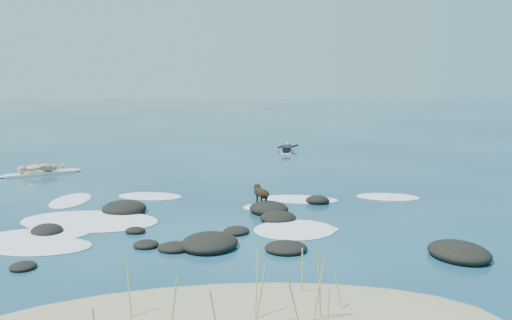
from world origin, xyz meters
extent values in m
plane|color=#0A2642|center=(0.00, 0.00, 0.00)|extent=(160.00, 160.00, 0.00)
cylinder|color=#95AD54|center=(1.37, -7.01, 0.56)|extent=(0.03, 0.03, 0.89)
cylinder|color=#95AD54|center=(-1.49, -7.78, 0.68)|extent=(0.10, 0.21, 1.12)
cylinder|color=#95AD54|center=(-0.23, -8.72, 0.57)|extent=(0.17, 0.12, 0.89)
cylinder|color=#95AD54|center=(0.96, -8.41, 0.59)|extent=(0.25, 0.12, 0.92)
cylinder|color=#95AD54|center=(-0.82, -8.68, 0.65)|extent=(0.18, 0.10, 1.06)
cylinder|color=#95AD54|center=(1.78, -7.86, 0.52)|extent=(0.17, 0.16, 0.77)
cylinder|color=#95AD54|center=(0.43, -8.08, 0.74)|extent=(0.10, 0.29, 1.21)
cylinder|color=#95AD54|center=(1.43, -8.59, 0.49)|extent=(0.07, 0.11, 0.74)
cylinder|color=#95AD54|center=(1.34, -8.32, 0.72)|extent=(0.22, 0.04, 1.20)
cylinder|color=#95AD54|center=(1.38, -8.24, 0.74)|extent=(0.12, 0.17, 1.24)
cylinder|color=#95AD54|center=(0.43, -8.48, 0.68)|extent=(0.24, 0.20, 1.10)
ellipsoid|color=black|center=(-1.54, -3.27, 0.05)|extent=(0.79, 0.80, 0.19)
ellipsoid|color=black|center=(1.79, -0.33, 0.11)|extent=(1.47, 1.56, 0.43)
ellipsoid|color=black|center=(-1.88, -2.04, 0.05)|extent=(0.59, 0.51, 0.20)
ellipsoid|color=black|center=(-0.96, -3.61, 0.05)|extent=(0.83, 0.88, 0.19)
ellipsoid|color=black|center=(-0.07, -3.51, 0.10)|extent=(1.81, 1.89, 0.41)
ellipsoid|color=black|center=(-0.87, -3.61, 0.06)|extent=(0.86, 0.84, 0.23)
ellipsoid|color=black|center=(0.66, -2.37, 0.05)|extent=(0.91, 0.96, 0.20)
ellipsoid|color=black|center=(3.48, 0.69, 0.08)|extent=(0.85, 0.76, 0.32)
ellipsoid|color=black|center=(-2.38, 0.25, 0.11)|extent=(1.51, 1.49, 0.44)
ellipsoid|color=black|center=(-3.95, -4.48, 0.04)|extent=(0.67, 0.70, 0.17)
ellipsoid|color=black|center=(1.90, -1.30, 0.09)|extent=(1.15, 1.08, 0.34)
ellipsoid|color=black|center=(1.64, -3.98, 0.07)|extent=(1.00, 0.98, 0.26)
ellipsoid|color=black|center=(5.31, -4.92, 0.11)|extent=(1.59, 1.79, 0.43)
ellipsoid|color=black|center=(-4.07, -1.86, 0.08)|extent=(1.00, 1.07, 0.33)
ellipsoid|color=white|center=(-3.21, -0.72, 0.01)|extent=(4.31, 3.27, 0.12)
ellipsoid|color=white|center=(-4.02, -2.95, 0.01)|extent=(2.71, 1.88, 0.12)
ellipsoid|color=white|center=(2.57, -2.31, 0.01)|extent=(1.57, 0.94, 0.12)
ellipsoid|color=white|center=(2.17, -2.28, 0.01)|extent=(2.53, 2.39, 0.12)
ellipsoid|color=white|center=(-4.21, 1.99, 0.01)|extent=(1.43, 2.43, 0.12)
ellipsoid|color=white|center=(-1.75, 2.33, 0.01)|extent=(2.41, 1.78, 0.12)
ellipsoid|color=white|center=(5.96, 1.24, 0.01)|extent=(2.30, 1.71, 0.12)
ellipsoid|color=white|center=(-3.32, -0.83, 0.01)|extent=(1.92, 1.77, 0.12)
ellipsoid|color=white|center=(-4.69, -2.26, 0.01)|extent=(4.12, 3.00, 0.12)
ellipsoid|color=white|center=(3.03, 1.26, 0.01)|extent=(2.76, 1.97, 0.12)
ellipsoid|color=white|center=(1.65, 0.31, 0.01)|extent=(1.10, 0.90, 0.12)
cube|color=#FFEECB|center=(-6.34, 7.17, 0.05)|extent=(2.69, 1.69, 0.09)
ellipsoid|color=#FFEECB|center=(-5.12, 7.77, 0.05)|extent=(0.62, 0.52, 0.10)
ellipsoid|color=#FFEECB|center=(-7.56, 6.58, 0.05)|extent=(0.62, 0.52, 0.10)
imported|color=tan|center=(-6.34, 7.17, 0.98)|extent=(0.66, 0.76, 1.76)
cube|color=white|center=(4.68, 12.53, 0.05)|extent=(1.02, 2.30, 0.08)
ellipsoid|color=white|center=(4.94, 13.62, 0.05)|extent=(0.38, 0.54, 0.08)
cube|color=black|center=(4.68, 12.53, 0.20)|extent=(0.72, 1.43, 0.22)
sphere|color=tan|center=(4.87, 13.30, 0.33)|extent=(0.28, 0.28, 0.23)
cylinder|color=black|center=(4.62, 13.51, 0.19)|extent=(0.57, 0.18, 0.25)
cylinder|color=black|center=(5.18, 13.38, 0.19)|extent=(0.51, 0.41, 0.25)
cube|color=black|center=(4.50, 11.78, 0.16)|extent=(0.47, 0.63, 0.14)
cylinder|color=black|center=(1.65, 0.21, 0.47)|extent=(0.38, 0.60, 0.27)
sphere|color=black|center=(1.60, 0.45, 0.47)|extent=(0.34, 0.34, 0.28)
sphere|color=black|center=(1.71, -0.03, 0.47)|extent=(0.30, 0.30, 0.25)
sphere|color=black|center=(1.57, 0.61, 0.57)|extent=(0.24, 0.24, 0.20)
cone|color=black|center=(1.54, 0.73, 0.55)|extent=(0.13, 0.14, 0.11)
cone|color=black|center=(1.52, 0.59, 0.65)|extent=(0.11, 0.09, 0.10)
cone|color=black|center=(1.62, 0.61, 0.65)|extent=(0.11, 0.09, 0.10)
cylinder|color=black|center=(1.54, 0.38, 0.18)|extent=(0.08, 0.08, 0.36)
cylinder|color=black|center=(1.68, 0.41, 0.18)|extent=(0.08, 0.08, 0.36)
cylinder|color=black|center=(1.63, 0.01, 0.18)|extent=(0.08, 0.08, 0.36)
cylinder|color=black|center=(1.77, 0.04, 0.18)|extent=(0.08, 0.08, 0.36)
cylinder|color=black|center=(1.73, -0.16, 0.52)|extent=(0.10, 0.27, 0.16)
camera|label=1|loc=(-0.62, -16.28, 3.94)|focal=40.00mm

